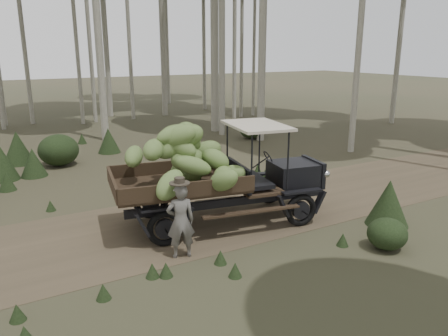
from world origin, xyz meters
The scene contains 5 objects.
ground centered at (0.00, 0.00, 0.00)m, with size 120.00×120.00×0.00m, color #473D2B.
dirt_track centered at (0.00, 0.00, 0.00)m, with size 70.00×4.00×0.01m, color brown.
banana_truck centered at (1.52, -0.47, 1.53)m, with size 5.60×2.93×2.68m.
farmer centered at (0.25, -1.70, 0.83)m, with size 0.66×0.52×1.75m.
undergrowth centered at (-1.37, 0.71, 0.54)m, with size 22.13×20.84×1.30m.
Camera 1 is at (-3.13, -9.46, 4.25)m, focal length 35.00 mm.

